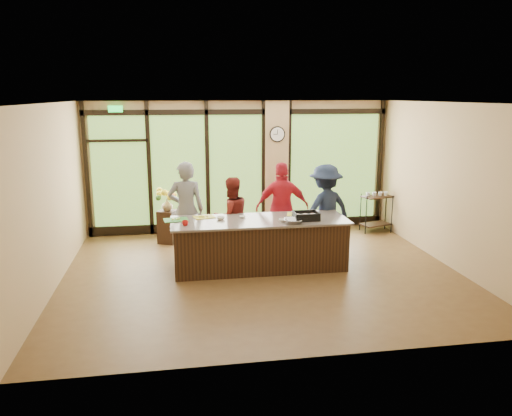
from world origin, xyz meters
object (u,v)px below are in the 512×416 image
object	(u,v)px
bar_cart	(376,208)
cook_left	(186,210)
flower_stand	(168,227)
island_base	(260,245)
roasting_pan	(306,218)
cook_right	(325,209)

from	to	relation	value
bar_cart	cook_left	bearing A→B (deg)	178.56
flower_stand	bar_cart	xyz separation A→B (m)	(4.78, 0.13, 0.21)
island_base	cook_left	xyz separation A→B (m)	(-1.30, 0.84, 0.51)
roasting_pan	bar_cart	xyz separation A→B (m)	(2.28, 2.19, -0.40)
island_base	bar_cart	distance (m)	3.70
cook_right	flower_stand	size ratio (longest dim) A/B	2.52
roasting_pan	flower_stand	size ratio (longest dim) A/B	0.61
cook_left	flower_stand	world-z (taller)	cook_left
flower_stand	cook_right	bearing A→B (deg)	4.17
island_base	roasting_pan	xyz separation A→B (m)	(0.82, -0.17, 0.52)
island_base	flower_stand	distance (m)	2.53
roasting_pan	cook_left	bearing A→B (deg)	152.07
bar_cart	island_base	bearing A→B (deg)	-163.38
cook_left	flower_stand	xyz separation A→B (m)	(-0.38, 1.05, -0.59)
island_base	roasting_pan	bearing A→B (deg)	-11.63
cook_right	bar_cart	bearing A→B (deg)	-159.97
cook_right	bar_cart	world-z (taller)	cook_right
cook_left	cook_right	size ratio (longest dim) A/B	1.06
island_base	flower_stand	bearing A→B (deg)	131.56
cook_right	bar_cart	xyz separation A→B (m)	(1.65, 1.32, -0.34)
cook_left	flower_stand	size ratio (longest dim) A/B	2.66
flower_stand	island_base	bearing A→B (deg)	-23.44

